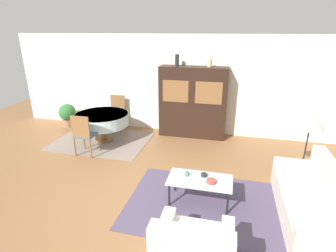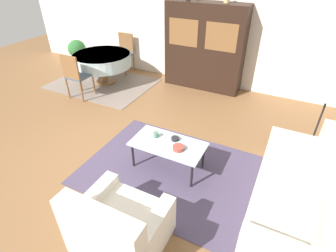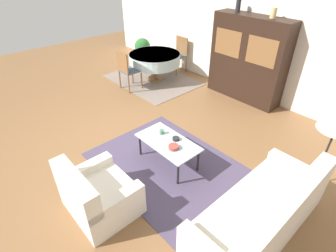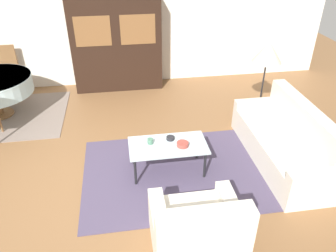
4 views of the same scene
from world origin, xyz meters
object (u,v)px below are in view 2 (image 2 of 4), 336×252
dining_chair_near (75,74)px  bowl (178,148)px  armchair (118,226)px  bowl_small (175,139)px  cup (156,135)px  potted_plant (77,51)px  display_cabinet (204,47)px  coffee_table (168,146)px  dining_table (102,60)px  couch (296,193)px  floor_lamp (332,87)px  dining_chair_far (124,50)px

dining_chair_near → bowl: dining_chair_near is taller
armchair → bowl_small: (-0.04, 1.50, 0.17)m
cup → potted_plant: size_ratio=0.11×
display_cabinet → dining_chair_near: 2.92m
coffee_table → dining_chair_near: size_ratio=1.08×
dining_chair_near → armchair: bearing=-40.9°
dining_table → dining_chair_near: bearing=-90.0°
armchair → cup: (-0.33, 1.44, 0.19)m
armchair → coffee_table: (-0.10, 1.37, 0.11)m
couch → bowl_small: size_ratio=18.07×
couch → coffee_table: 1.76m
bowl_small → display_cabinet: bearing=102.6°
coffee_table → floor_lamp: (1.89, 1.32, 0.78)m
dining_chair_far → bowl_small: 4.06m
bowl → cup: bearing=163.6°
dining_chair_far → floor_lamp: size_ratio=0.71×
couch → armchair: couch is taller
bowl → floor_lamp: bearing=39.0°
dining_table → dining_chair_near: size_ratio=1.39×
couch → floor_lamp: floor_lamp is taller
armchair → dining_table: bearing=130.3°
coffee_table → dining_table: bearing=143.8°
dining_table → armchair: bearing=-49.7°
cup → couch: bearing=-2.1°
armchair → bowl: armchair is taller
display_cabinet → coffee_table: bearing=-78.9°
dining_chair_near → bowl: 3.26m
dining_chair_near → floor_lamp: floor_lamp is taller
dining_table → bowl_small: (2.88, -1.95, -0.13)m
armchair → display_cabinet: display_cabinet is taller
dining_chair_near → bowl_small: dining_chair_near is taller
dining_table → dining_chair_near: (0.00, -0.91, -0.02)m
display_cabinet → potted_plant: bearing=-177.5°
display_cabinet → cup: 2.99m
floor_lamp → potted_plant: size_ratio=2.01×
bowl_small → potted_plant: (-4.44, 2.71, -0.08)m
armchair → dining_table: (-2.93, 3.45, 0.30)m
display_cabinet → dining_chair_far: display_cabinet is taller
couch → armchair: (-1.66, -1.37, -0.00)m
couch → potted_plant: size_ratio=2.96×
dining_chair_far → cup: dining_chair_far is taller
armchair → dining_chair_near: 3.88m
coffee_table → dining_chair_far: size_ratio=1.08×
couch → armchair: size_ratio=2.19×
cup → bowl_small: 0.30m
armchair → dining_chair_near: size_ratio=0.94×
armchair → dining_chair_far: 5.26m
cup → bowl: bearing=-16.4°
armchair → bowl: 1.33m
potted_plant → dining_table: bearing=-26.0°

